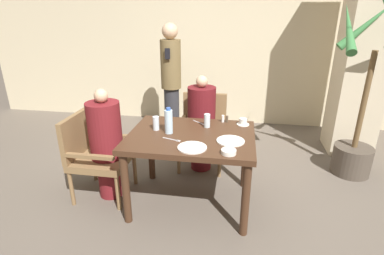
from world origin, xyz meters
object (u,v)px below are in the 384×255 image
Objects in this scene: plate_main_left at (231,141)px; glass_tall_near at (207,121)px; diner_in_left_chair at (106,144)px; glass_tall_mid at (156,123)px; teacup_with_saucer at (243,122)px; chair_far_side at (203,128)px; diner_in_far_chair at (201,123)px; plate_main_right at (192,147)px; water_bottle at (169,121)px; standing_host at (171,80)px; potted_palm at (359,120)px; chair_left_side at (95,152)px; bowl_small at (229,152)px.

glass_tall_near reaches higher than plate_main_left.
diner_in_left_chair reaches higher than glass_tall_mid.
plate_main_left is at bearing -4.95° from diner_in_left_chair.
chair_far_side is at bearing 131.71° from teacup_with_saucer.
plate_main_right is at bearing -86.74° from diner_in_far_chair.
plate_main_left is 0.99× the size of water_bottle.
water_bottle is at bearing 132.85° from plate_main_right.
standing_host reaches higher than water_bottle.
diner_in_far_chair is 0.57m from glass_tall_near.
plate_main_right is 1.84× the size of glass_tall_near.
diner_in_left_chair is at bearing -167.90° from glass_tall_near.
glass_tall_mid is at bearing -82.49° from standing_host.
potted_palm reaches higher than diner_in_far_chair.
standing_host is at bearing 123.27° from diner_in_far_chair.
plate_main_left is at bearing -65.97° from diner_in_far_chair.
diner_in_far_chair reaches higher than diner_in_left_chair.
glass_tall_near is at bearing -161.02° from teacup_with_saucer.
chair_left_side is at bearing -174.82° from glass_tall_mid.
chair_left_side is 6.96× the size of teacup_with_saucer.
chair_far_side is at bearing 106.71° from bowl_small.
plate_main_right is at bearing -17.91° from diner_in_left_chair.
plate_main_left is 1.84× the size of glass_tall_mid.
water_bottle is (-0.68, -0.33, 0.09)m from teacup_with_saucer.
diner_in_left_chair is 1.21m from chair_far_side.
chair_far_side is 0.52× the size of standing_host.
water_bottle is at bearing -103.78° from chair_far_side.
plate_main_right is (-1.70, -1.18, 0.08)m from potted_palm.
diner_in_far_chair reaches higher than glass_tall_mid.
teacup_with_saucer is at bearing 12.67° from chair_left_side.
potted_palm is 16.45× the size of teacup_with_saucer.
bowl_small is at bearing -31.06° from water_bottle.
chair_left_side is 6.47× the size of glass_tall_near.
diner_in_far_chair is 1.77m from potted_palm.
diner_in_left_chair reaches higher than chair_far_side.
plate_main_left is at bearing 88.91° from bowl_small.
plate_main_right is at bearing -145.20° from potted_palm.
plate_main_right is at bearing -148.72° from plate_main_left.
teacup_with_saucer is (1.01, -1.22, -0.12)m from standing_host.
potted_palm is 8.31× the size of plate_main_right.
standing_host is 6.72× the size of water_bottle.
diner_in_left_chair is 1.23m from plate_main_left.
glass_tall_near is (-1.63, -0.68, 0.14)m from potted_palm.
diner_in_far_chair reaches higher than bowl_small.
diner_in_left_chair is 1.37m from teacup_with_saucer.
bowl_small is at bearing -14.47° from chair_left_side.
chair_far_side is 1.18m from plate_main_right.
bowl_small reaches higher than plate_main_right.
diner_in_left_chair is at bearing 175.05° from plate_main_left.
bowl_small is at bearing -138.46° from potted_palm.
chair_far_side is (0.99, 0.85, 0.00)m from chair_left_side.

